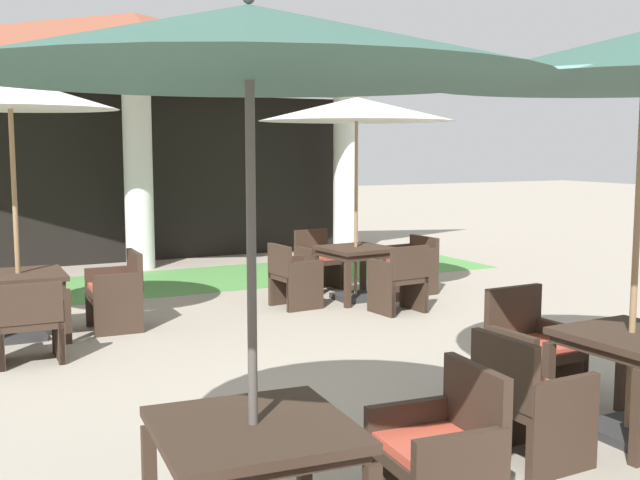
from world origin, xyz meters
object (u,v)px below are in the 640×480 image
object	(u,v)px
patio_umbrella_near_foreground	(10,96)
patio_chair_near_foreground_east	(117,292)
patio_chair_mid_right_west	(529,403)
patio_chair_mid_left_south	(400,280)
patio_chair_near_foreground_south	(29,323)
patio_umbrella_mid_left	(357,111)
patio_chair_far_back_east	(440,456)
patio_table_near_foreground	(19,282)
patio_chair_mid_left_west	(293,277)
patio_chair_mid_left_north	(318,261)
patio_chair_mid_right_north	(531,351)
patio_umbrella_far_back	(249,47)
patio_table_mid_right	(631,347)
patio_chair_mid_left_east	(412,265)
patio_table_far_back	(253,444)
patio_table_mid_left	(356,255)

from	to	relation	value
patio_umbrella_near_foreground	patio_chair_near_foreground_east	size ratio (longest dim) A/B	3.22
patio_chair_near_foreground_east	patio_chair_mid_right_west	bearing A→B (deg)	-161.17
patio_chair_mid_left_south	patio_chair_near_foreground_east	bearing A→B (deg)	163.52
patio_chair_near_foreground_south	patio_umbrella_mid_left	size ratio (longest dim) A/B	0.29
patio_chair_mid_left_south	patio_chair_far_back_east	xyz separation A→B (m)	(-2.81, -4.79, 0.00)
patio_table_near_foreground	patio_chair_mid_left_west	distance (m)	3.32
patio_umbrella_mid_left	patio_chair_mid_left_west	distance (m)	2.32
patio_chair_mid_left_south	patio_chair_mid_left_north	distance (m)	1.93
patio_umbrella_mid_left	patio_chair_mid_left_south	bearing A→B (deg)	-85.14
patio_chair_near_foreground_east	patio_umbrella_mid_left	bearing A→B (deg)	-83.69
patio_chair_near_foreground_south	patio_chair_mid_left_west	size ratio (longest dim) A/B	0.98
patio_chair_mid_right_north	patio_umbrella_far_back	world-z (taller)	patio_umbrella_far_back
patio_chair_mid_left_north	patio_chair_mid_right_west	world-z (taller)	patio_chair_mid_right_west
patio_chair_mid_left_north	patio_table_mid_right	distance (m)	6.21
patio_table_near_foreground	patio_chair_mid_right_north	world-z (taller)	patio_chair_mid_right_north
patio_chair_mid_left_south	patio_chair_mid_left_north	size ratio (longest dim) A/B	1.01
patio_chair_mid_left_south	patio_umbrella_far_back	xyz separation A→B (m)	(-3.85, -4.71, 2.11)
patio_table_near_foreground	patio_chair_near_foreground_south	world-z (taller)	patio_chair_near_foreground_south
patio_chair_near_foreground_east	patio_chair_near_foreground_south	distance (m)	1.45
patio_chair_mid_left_east	patio_chair_far_back_east	bearing A→B (deg)	142.89
patio_umbrella_near_foreground	patio_table_mid_right	bearing A→B (deg)	-54.40
patio_table_mid_right	patio_umbrella_far_back	xyz separation A→B (m)	(-3.06, -0.45, 1.87)
patio_chair_mid_left_east	patio_chair_mid_left_north	world-z (taller)	patio_chair_mid_left_north
patio_chair_mid_right_west	patio_chair_far_back_east	world-z (taller)	patio_chair_far_back_east
patio_table_far_back	patio_chair_far_back_east	world-z (taller)	patio_chair_far_back_east
patio_chair_mid_right_north	patio_chair_far_back_east	xyz separation A→B (m)	(-1.98, -1.50, 0.02)
patio_table_mid_right	patio_chair_mid_right_west	bearing A→B (deg)	-177.66
patio_chair_mid_left_south	patio_chair_far_back_east	world-z (taller)	patio_chair_far_back_east
patio_umbrella_far_back	patio_chair_far_back_east	distance (m)	2.35
patio_table_far_back	patio_umbrella_far_back	world-z (taller)	patio_umbrella_far_back
patio_umbrella_near_foreground	patio_table_far_back	size ratio (longest dim) A/B	2.84
patio_chair_mid_left_west	patio_chair_far_back_east	distance (m)	5.94
patio_table_mid_left	patio_chair_near_foreground_east	bearing A→B (deg)	-175.10
patio_umbrella_near_foreground	patio_chair_mid_left_south	bearing A→B (deg)	-9.25
patio_chair_mid_left_east	patio_chair_mid_left_south	bearing A→B (deg)	135.03
patio_table_mid_left	patio_chair_mid_left_north	size ratio (longest dim) A/B	1.10
patio_table_near_foreground	patio_chair_near_foreground_east	world-z (taller)	patio_chair_near_foreground_east
patio_umbrella_mid_left	patio_table_far_back	size ratio (longest dim) A/B	2.75
patio_chair_mid_right_north	patio_chair_mid_left_west	bearing A→B (deg)	-89.43
patio_umbrella_near_foreground	patio_chair_mid_right_west	distance (m)	6.04
patio_chair_near_foreground_east	patio_table_far_back	bearing A→B (deg)	175.79
patio_chair_near_foreground_south	patio_chair_mid_right_north	bearing A→B (deg)	-38.60
patio_chair_near_foreground_south	patio_umbrella_far_back	xyz separation A→B (m)	(0.52, -4.39, 2.13)
patio_table_mid_left	patio_chair_mid_left_east	size ratio (longest dim) A/B	1.18
patio_chair_mid_right_west	patio_chair_far_back_east	distance (m)	1.16
patio_chair_mid_left_west	patio_chair_near_foreground_east	bearing A→B (deg)	-89.94
patio_chair_near_foreground_south	patio_chair_mid_right_west	distance (m)	4.76
patio_table_far_back	patio_umbrella_far_back	xyz separation A→B (m)	(0.00, 0.00, 1.87)
patio_umbrella_mid_left	patio_chair_mid_right_west	size ratio (longest dim) A/B	3.16
patio_umbrella_near_foreground	patio_chair_mid_right_west	size ratio (longest dim) A/B	3.26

